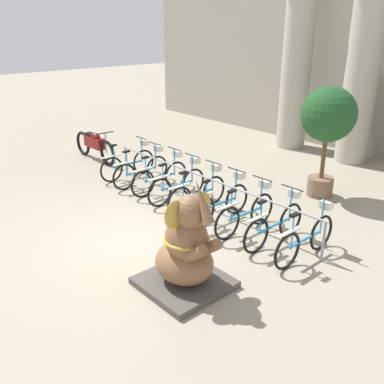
{
  "coord_description": "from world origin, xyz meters",
  "views": [
    {
      "loc": [
        6.01,
        -3.97,
        3.83
      ],
      "look_at": [
        0.67,
        0.75,
        1.0
      ],
      "focal_mm": 40.0,
      "sensor_mm": 36.0,
      "label": 1
    }
  ],
  "objects": [
    {
      "name": "bicycle_7",
      "position": [
        1.73,
        1.85,
        0.4
      ],
      "size": [
        0.48,
        1.67,
        1.01
      ],
      "color": "black",
      "rests_on": "ground_plane"
    },
    {
      "name": "bicycle_8",
      "position": [
        2.43,
        1.82,
        0.4
      ],
      "size": [
        0.48,
        1.67,
        1.01
      ],
      "color": "black",
      "rests_on": "ground_plane"
    },
    {
      "name": "bicycle_4",
      "position": [
        -0.34,
        1.83,
        0.4
      ],
      "size": [
        0.48,
        1.67,
        1.01
      ],
      "color": "black",
      "rests_on": "ground_plane"
    },
    {
      "name": "motorcycle",
      "position": [
        -5.07,
        1.97,
        0.48
      ],
      "size": [
        2.17,
        0.55,
        0.97
      ],
      "color": "black",
      "rests_on": "ground_plane"
    },
    {
      "name": "bicycle_2",
      "position": [
        -1.73,
        1.87,
        0.4
      ],
      "size": [
        0.48,
        1.67,
        1.01
      ],
      "color": "black",
      "rests_on": "ground_plane"
    },
    {
      "name": "bike_rack",
      "position": [
        -0.34,
        1.95,
        0.65
      ],
      "size": [
        6.14,
        0.05,
        0.77
      ],
      "color": "gray",
      "rests_on": "ground_plane"
    },
    {
      "name": "bicycle_3",
      "position": [
        -1.04,
        1.83,
        0.4
      ],
      "size": [
        0.48,
        1.67,
        1.01
      ],
      "color": "black",
      "rests_on": "ground_plane"
    },
    {
      "name": "column_left",
      "position": [
        -2.18,
        7.6,
        2.62
      ],
      "size": [
        1.13,
        1.13,
        5.16
      ],
      "color": "#ADA899",
      "rests_on": "ground_plane"
    },
    {
      "name": "potted_tree",
      "position": [
        0.94,
        4.55,
        1.8
      ],
      "size": [
        1.24,
        1.24,
        2.56
      ],
      "color": "brown",
      "rests_on": "ground_plane"
    },
    {
      "name": "bicycle_6",
      "position": [
        1.04,
        1.83,
        0.4
      ],
      "size": [
        0.48,
        1.67,
        1.01
      ],
      "color": "black",
      "rests_on": "ground_plane"
    },
    {
      "name": "building_facade",
      "position": [
        0.0,
        8.6,
        3.0
      ],
      "size": [
        20.0,
        0.2,
        6.0
      ],
      "color": "#A39E8E",
      "rests_on": "ground_plane"
    },
    {
      "name": "elephant_statue",
      "position": [
        1.73,
        -0.3,
        0.64
      ],
      "size": [
        1.25,
        1.25,
        1.87
      ],
      "color": "#4C4742",
      "rests_on": "ground_plane"
    },
    {
      "name": "ground_plane",
      "position": [
        0.0,
        0.0,
        0.0
      ],
      "size": [
        60.0,
        60.0,
        0.0
      ],
      "primitive_type": "plane",
      "color": "#9E937F"
    },
    {
      "name": "bicycle_0",
      "position": [
        -3.11,
        1.88,
        0.4
      ],
      "size": [
        0.48,
        1.67,
        1.01
      ],
      "color": "black",
      "rests_on": "ground_plane"
    },
    {
      "name": "column_middle",
      "position": [
        0.0,
        7.6,
        2.62
      ],
      "size": [
        1.13,
        1.13,
        5.16
      ],
      "color": "#ADA899",
      "rests_on": "ground_plane"
    },
    {
      "name": "bicycle_1",
      "position": [
        -2.42,
        1.81,
        0.4
      ],
      "size": [
        0.48,
        1.67,
        1.01
      ],
      "color": "black",
      "rests_on": "ground_plane"
    },
    {
      "name": "bicycle_5",
      "position": [
        0.35,
        1.84,
        0.4
      ],
      "size": [
        0.48,
        1.67,
        1.01
      ],
      "color": "black",
      "rests_on": "ground_plane"
    }
  ]
}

